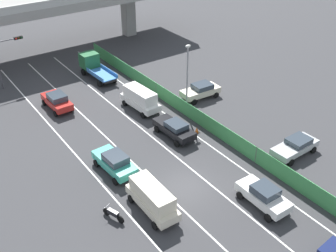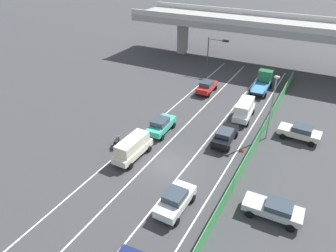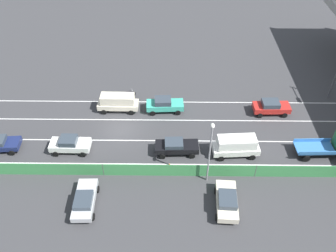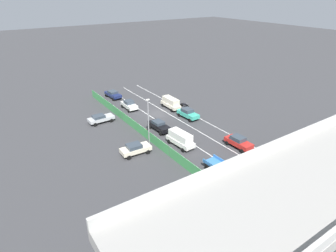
# 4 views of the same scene
# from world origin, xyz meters

# --- Properties ---
(ground_plane) EXTENTS (300.00, 300.00, 0.00)m
(ground_plane) POSITION_xyz_m (0.00, 0.00, 0.00)
(ground_plane) COLOR #38383A
(lane_line_left_edge) EXTENTS (0.14, 49.08, 0.01)m
(lane_line_left_edge) POSITION_xyz_m (-5.25, 6.54, 0.00)
(lane_line_left_edge) COLOR silver
(lane_line_left_edge) RESTS_ON ground
(lane_line_mid_left) EXTENTS (0.14, 49.08, 0.01)m
(lane_line_mid_left) POSITION_xyz_m (-1.75, 6.54, 0.00)
(lane_line_mid_left) COLOR silver
(lane_line_mid_left) RESTS_ON ground
(lane_line_mid_right) EXTENTS (0.14, 49.08, 0.01)m
(lane_line_mid_right) POSITION_xyz_m (1.75, 6.54, 0.00)
(lane_line_mid_right) COLOR silver
(lane_line_mid_right) RESTS_ON ground
(lane_line_right_edge) EXTENTS (0.14, 49.08, 0.01)m
(lane_line_right_edge) POSITION_xyz_m (5.25, 6.54, 0.00)
(lane_line_right_edge) COLOR silver
(lane_line_right_edge) RESTS_ON ground
(green_fence) EXTENTS (0.10, 45.18, 1.56)m
(green_fence) POSITION_xyz_m (6.76, 6.54, 0.78)
(green_fence) COLOR #3D8E4C
(green_fence) RESTS_ON ground
(car_sedan_black) EXTENTS (2.08, 4.60, 1.60)m
(car_sedan_black) POSITION_xyz_m (3.52, 6.27, 0.90)
(car_sedan_black) COLOR black
(car_sedan_black) RESTS_ON ground
(car_hatchback_white) EXTENTS (2.04, 4.24, 1.75)m
(car_hatchback_white) POSITION_xyz_m (3.35, -4.99, 0.94)
(car_hatchback_white) COLOR silver
(car_hatchback_white) RESTS_ON ground
(car_sedan_red) EXTENTS (2.10, 4.37, 1.73)m
(car_sedan_red) POSITION_xyz_m (-3.25, 17.62, 0.94)
(car_sedan_red) COLOR red
(car_sedan_red) RESTS_ON ground
(car_van_white) EXTENTS (2.25, 4.95, 2.30)m
(car_van_white) POSITION_xyz_m (3.71, 12.49, 1.29)
(car_van_white) COLOR silver
(car_van_white) RESTS_ON ground
(car_van_cream) EXTENTS (1.99, 4.89, 2.20)m
(car_van_cream) POSITION_xyz_m (-3.59, -0.71, 1.24)
(car_van_cream) COLOR beige
(car_van_cream) RESTS_ON ground
(car_taxi_teal) EXTENTS (2.17, 4.52, 1.76)m
(car_taxi_teal) POSITION_xyz_m (-3.55, 4.89, 0.95)
(car_taxi_teal) COLOR teal
(car_taxi_teal) RESTS_ON ground
(flatbed_truck_blue) EXTENTS (2.40, 5.91, 2.57)m
(flatbed_truck_blue) POSITION_xyz_m (3.54, 22.78, 1.32)
(flatbed_truck_blue) COLOR black
(flatbed_truck_blue) RESTS_ON ground
(motorcycle) EXTENTS (0.83, 1.88, 0.93)m
(motorcycle) POSITION_xyz_m (-6.32, 0.19, 0.46)
(motorcycle) COLOR black
(motorcycle) RESTS_ON ground
(parked_wagon_silver) EXTENTS (4.55, 2.11, 1.49)m
(parked_wagon_silver) POSITION_xyz_m (10.45, -2.11, 0.85)
(parked_wagon_silver) COLOR #B2B5B7
(parked_wagon_silver) RESTS_ON ground
(parked_sedan_cream) EXTENTS (4.44, 2.25, 1.63)m
(parked_sedan_cream) POSITION_xyz_m (10.43, 10.80, 0.91)
(parked_sedan_cream) COLOR beige
(parked_sedan_cream) RESTS_ON ground
(street_lamp) EXTENTS (0.60, 0.36, 7.28)m
(street_lamp) POSITION_xyz_m (7.25, 9.25, 4.41)
(street_lamp) COLOR gray
(street_lamp) RESTS_ON ground
(traffic_cone) EXTENTS (0.47, 0.47, 0.60)m
(traffic_cone) POSITION_xyz_m (5.64, 5.55, 0.28)
(traffic_cone) COLOR orange
(traffic_cone) RESTS_ON ground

